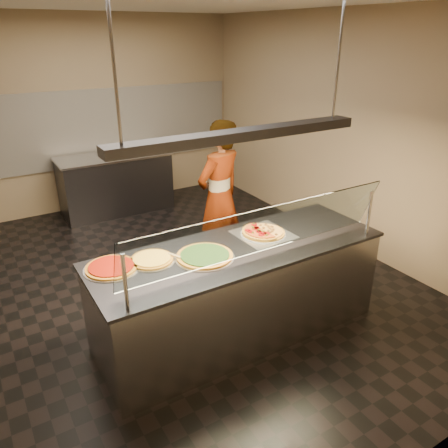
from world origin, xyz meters
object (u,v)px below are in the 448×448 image
half_pizza_pepperoni (255,233)px  pizza_spatula (181,255)px  worker (219,197)px  perforated_tray (263,234)px  serving_counter (239,291)px  prep_table (116,183)px  half_pizza_sausage (271,229)px  pizza_cheese (152,259)px  pizza_spinach (204,256)px  sneeze_guard (263,231)px  heat_lamp_housing (241,135)px  pizza_tomato (111,267)px

half_pizza_pepperoni → pizza_spatula: size_ratio=1.68×
worker → perforated_tray: bearing=62.7°
serving_counter → prep_table: size_ratio=1.56×
perforated_tray → half_pizza_pepperoni: 0.10m
pizza_spatula → perforated_tray: bearing=1.9°
perforated_tray → half_pizza_sausage: bearing=0.5°
pizza_cheese → perforated_tray: bearing=-3.3°
pizza_spinach → worker: (0.89, 1.25, -0.03)m
sneeze_guard → worker: worker is taller
pizza_cheese → heat_lamp_housing: 1.28m
half_pizza_pepperoni → pizza_spinach: bearing=-168.9°
sneeze_guard → pizza_spinach: (-0.36, 0.34, -0.28)m
pizza_spinach → half_pizza_pepperoni: bearing=11.1°
sneeze_guard → prep_table: size_ratio=1.42×
prep_table → worker: 2.56m
half_pizza_sausage → pizza_spinach: size_ratio=0.80×
pizza_tomato → worker: bearing=32.0°
heat_lamp_housing → sneeze_guard: bearing=-90.0°
half_pizza_sausage → pizza_spatula: half_pizza_sausage is taller
half_pizza_pepperoni → pizza_spinach: half_pizza_pepperoni is taller
half_pizza_pepperoni → prep_table: 3.64m
half_pizza_sausage → pizza_tomato: (-1.56, 0.10, -0.01)m
pizza_cheese → serving_counter: bearing=-13.0°
pizza_cheese → worker: (1.31, 1.07, -0.03)m
half_pizza_pepperoni → sneeze_guard: bearing=-118.2°
sneeze_guard → pizza_spinach: 0.57m
sneeze_guard → pizza_spatula: 0.74m
pizza_tomato → pizza_spinach: bearing=-16.6°
half_pizza_pepperoni → heat_lamp_housing: size_ratio=0.18×
prep_table → heat_lamp_housing: 4.01m
pizza_spinach → pizza_spatula: size_ratio=2.10×
serving_counter → pizza_spinach: 0.60m
sneeze_guard → heat_lamp_housing: size_ratio=1.08×
serving_counter → half_pizza_sausage: (0.44, 0.12, 0.49)m
sneeze_guard → pizza_tomato: sneeze_guard is taller
prep_table → perforated_tray: bearing=-85.3°
pizza_tomato → prep_table: size_ratio=0.26×
serving_counter → half_pizza_pepperoni: bearing=25.2°
perforated_tray → prep_table: perforated_tray is taller
serving_counter → perforated_tray: 0.59m
perforated_tray → pizza_spatula: pizza_spatula is taller
serving_counter → prep_table: same height
half_pizza_sausage → pizza_spatula: bearing=-178.3°
pizza_spinach → pizza_tomato: bearing=163.4°
heat_lamp_housing → half_pizza_sausage: bearing=14.7°
pizza_spatula → worker: 1.58m
sneeze_guard → pizza_cheese: bearing=146.0°
perforated_tray → pizza_cheese: pizza_cheese is taller
half_pizza_pepperoni → half_pizza_sausage: (0.20, 0.00, -0.01)m
pizza_cheese → pizza_spatula: pizza_spatula is taller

